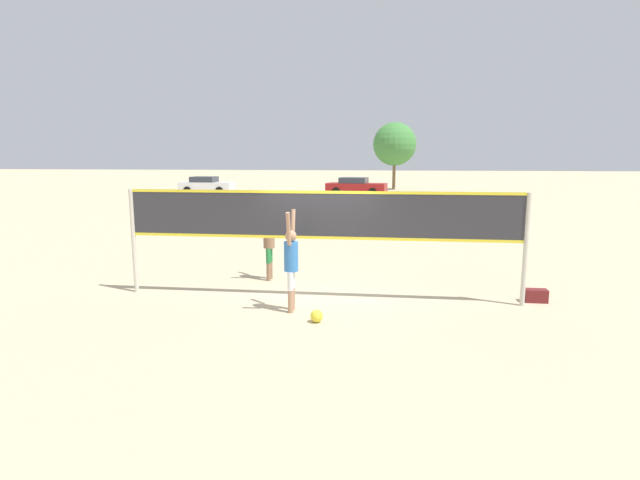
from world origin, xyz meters
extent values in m
plane|color=#C6B28C|center=(0.00, 0.00, 0.00)|extent=(200.00, 200.00, 0.00)
cylinder|color=beige|center=(-4.24, 0.00, 1.17)|extent=(0.10, 0.10, 2.35)
cylinder|color=beige|center=(4.24, 0.00, 1.17)|extent=(0.10, 0.10, 2.35)
cube|color=#2D2D33|center=(0.00, 0.00, 1.83)|extent=(8.37, 0.02, 1.03)
cube|color=yellow|center=(0.00, 0.00, 2.32)|extent=(8.37, 0.03, 0.06)
cube|color=yellow|center=(0.00, 0.00, 1.34)|extent=(8.37, 0.03, 0.06)
cylinder|color=tan|center=(-0.45, -1.08, 0.23)|extent=(0.11, 0.11, 0.45)
cylinder|color=white|center=(-0.45, -1.08, 0.64)|extent=(0.12, 0.12, 0.37)
cylinder|color=tan|center=(-0.45, -0.88, 0.23)|extent=(0.11, 0.11, 0.45)
cylinder|color=white|center=(-0.45, -0.88, 0.64)|extent=(0.12, 0.12, 0.37)
cylinder|color=#3372BF|center=(-0.45, -0.98, 1.12)|extent=(0.28, 0.28, 0.58)
sphere|color=tan|center=(-0.45, -0.98, 1.52)|extent=(0.23, 0.23, 0.23)
cylinder|color=tan|center=(-0.45, -1.22, 1.70)|extent=(0.08, 0.21, 0.66)
cylinder|color=tan|center=(-0.45, -0.74, 1.70)|extent=(0.08, 0.21, 0.66)
cylinder|color=#8C664C|center=(-1.47, 1.59, 0.22)|extent=(0.11, 0.11, 0.45)
cylinder|color=#267F3F|center=(-1.47, 1.59, 0.63)|extent=(0.12, 0.12, 0.37)
cylinder|color=#8C664C|center=(-1.47, 1.39, 0.22)|extent=(0.11, 0.11, 0.45)
cylinder|color=#267F3F|center=(-1.47, 1.39, 0.63)|extent=(0.12, 0.12, 0.37)
cylinder|color=#8C664C|center=(-1.47, 1.49, 1.10)|extent=(0.28, 0.28, 0.58)
sphere|color=#8C664C|center=(-1.47, 1.49, 1.50)|extent=(0.22, 0.22, 0.22)
cylinder|color=#8C664C|center=(-1.47, 1.73, 1.67)|extent=(0.08, 0.21, 0.65)
cylinder|color=#8C664C|center=(-1.47, 1.25, 1.67)|extent=(0.08, 0.21, 0.65)
sphere|color=yellow|center=(0.14, -1.59, 0.12)|extent=(0.24, 0.24, 0.24)
cube|color=maroon|center=(4.59, 0.30, 0.14)|extent=(0.46, 0.24, 0.28)
cube|color=silver|center=(-13.15, 29.32, 0.55)|extent=(4.37, 1.81, 0.84)
cube|color=#2D333D|center=(-13.37, 29.32, 1.19)|extent=(1.97, 1.65, 0.45)
cylinder|color=black|center=(-11.80, 30.15, 0.32)|extent=(0.64, 0.22, 0.64)
cylinder|color=black|center=(-11.81, 28.46, 0.32)|extent=(0.64, 0.22, 0.64)
cylinder|color=black|center=(-14.50, 30.17, 0.32)|extent=(0.64, 0.22, 0.64)
cylinder|color=black|center=(-14.51, 28.48, 0.32)|extent=(0.64, 0.22, 0.64)
cube|color=maroon|center=(-0.83, 29.57, 0.54)|extent=(4.93, 2.50, 0.82)
cube|color=#2D333D|center=(-1.06, 29.60, 1.17)|extent=(2.35, 1.96, 0.45)
cylinder|color=black|center=(0.75, 30.19, 0.32)|extent=(0.67, 0.31, 0.64)
cylinder|color=black|center=(0.49, 28.50, 0.32)|extent=(0.67, 0.31, 0.64)
cylinder|color=black|center=(-2.14, 30.63, 0.32)|extent=(0.67, 0.31, 0.64)
cylinder|color=black|center=(-2.40, 28.94, 0.32)|extent=(0.67, 0.31, 0.64)
cylinder|color=brown|center=(2.25, 36.65, 1.54)|extent=(0.29, 0.29, 3.08)
sphere|color=#42843D|center=(2.25, 36.65, 4.17)|extent=(3.95, 3.95, 3.95)
camera|label=1|loc=(1.33, -10.45, 3.06)|focal=28.00mm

